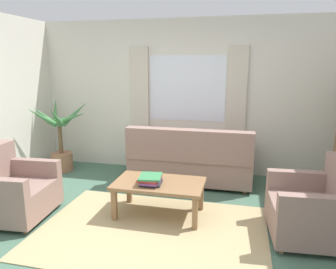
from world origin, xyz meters
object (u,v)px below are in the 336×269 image
coffee_table (159,186)px  book_stack_on_table (151,180)px  armchair_left (11,190)px  potted_plant (60,141)px  armchair_right (316,208)px  couch (191,161)px

coffee_table → book_stack_on_table: size_ratio=3.39×
armchair_left → potted_plant: potted_plant is taller
armchair_left → coffee_table: armchair_left is taller
armchair_right → book_stack_on_table: armchair_right is taller
coffee_table → book_stack_on_table: bearing=-132.9°
potted_plant → armchair_right: bearing=-19.8°
armchair_right → coffee_table: 1.78m
armchair_right → potted_plant: (-3.90, 1.40, 0.18)m
armchair_left → book_stack_on_table: bearing=-81.6°
armchair_right → potted_plant: size_ratio=0.71×
book_stack_on_table → potted_plant: (-2.04, 1.35, 0.04)m
couch → coffee_table: size_ratio=1.73×
couch → book_stack_on_table: couch is taller
book_stack_on_table → armchair_right: bearing=-1.6°
armchair_right → coffee_table: armchair_right is taller
couch → armchair_right: (1.57, -1.33, -0.01)m
potted_plant → book_stack_on_table: bearing=-33.4°
couch → book_stack_on_table: (-0.28, -1.28, 0.13)m
armchair_left → potted_plant: (-0.37, 1.72, 0.18)m
book_stack_on_table → coffee_table: bearing=47.1°
couch → coffee_table: (-0.20, -1.19, 0.01)m
armchair_right → book_stack_on_table: size_ratio=2.76×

